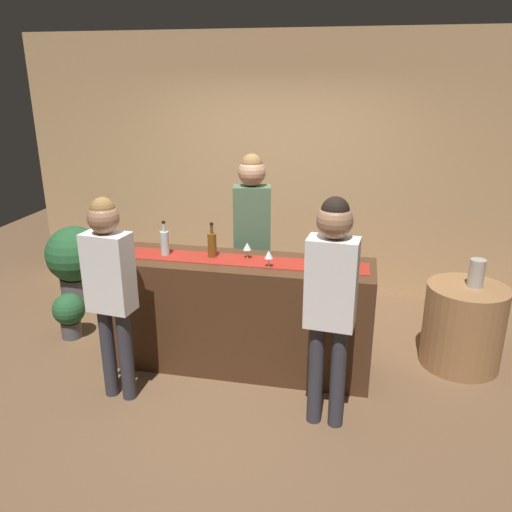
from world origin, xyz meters
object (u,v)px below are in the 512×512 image
object	(u,v)px
bartender	(252,226)
customer_sipping	(331,291)
wine_glass_mid_counter	(247,247)
customer_browsing	(110,280)
wine_glass_near_customer	(269,255)
wine_bottle_clear	(165,243)
potted_plant_tall	(76,261)
wine_glass_far_end	(308,258)
wine_bottle_green	(342,252)
vase_on_side_table	(477,273)
wine_bottle_amber	(212,245)
round_side_table	(463,326)
potted_plant_small	(69,313)

from	to	relation	value
bartender	customer_sipping	bearing A→B (deg)	112.03
wine_glass_mid_counter	customer_browsing	bearing A→B (deg)	-140.94
wine_glass_near_customer	bartender	size ratio (longest dim) A/B	0.08
customer_sipping	customer_browsing	bearing A→B (deg)	-175.02
wine_bottle_clear	potted_plant_tall	distance (m)	1.75
wine_glass_far_end	wine_glass_near_customer	bearing A→B (deg)	178.78
wine_bottle_green	customer_sipping	size ratio (longest dim) A/B	0.18
customer_sipping	vase_on_side_table	distance (m)	1.60
wine_bottle_amber	potted_plant_tall	bearing A→B (deg)	155.38
bartender	round_side_table	xyz separation A→B (m)	(1.92, -0.17, -0.74)
wine_glass_near_customer	wine_bottle_amber	bearing A→B (deg)	164.44
wine_bottle_amber	potted_plant_small	bearing A→B (deg)	175.63
wine_bottle_green	wine_glass_mid_counter	world-z (taller)	wine_bottle_green
wine_bottle_green	customer_sipping	bearing A→B (deg)	-92.91
wine_glass_near_customer	customer_sipping	world-z (taller)	customer_sipping
wine_bottle_green	vase_on_side_table	world-z (taller)	wine_bottle_green
wine_bottle_green	wine_glass_mid_counter	size ratio (longest dim) A/B	2.10
potted_plant_small	customer_sipping	bearing A→B (deg)	-17.79
wine_glass_mid_counter	customer_sipping	bearing A→B (deg)	-44.18
wine_bottle_green	customer_browsing	xyz separation A→B (m)	(-1.67, -0.71, -0.10)
wine_bottle_clear	bartender	distance (m)	0.86
wine_glass_mid_counter	bartender	xyz separation A→B (m)	(-0.07, 0.52, 0.03)
wine_bottle_amber	vase_on_side_table	xyz separation A→B (m)	(2.19, 0.40, -0.23)
customer_sipping	potted_plant_tall	world-z (taller)	customer_sipping
wine_glass_mid_counter	round_side_table	size ratio (longest dim) A/B	0.19
wine_bottle_clear	round_side_table	world-z (taller)	wine_bottle_clear
wine_glass_far_end	potted_plant_small	distance (m)	2.48
customer_browsing	potted_plant_tall	distance (m)	2.01
bartender	wine_bottle_amber	bearing A→B (deg)	56.52
wine_bottle_green	round_side_table	distance (m)	1.34
round_side_table	customer_browsing	bearing A→B (deg)	-158.66
bartender	potted_plant_small	xyz separation A→B (m)	(-1.72, -0.43, -0.85)
round_side_table	vase_on_side_table	distance (m)	0.49
wine_bottle_green	wine_bottle_clear	distance (m)	1.49
wine_bottle_clear	wine_bottle_green	bearing A→B (deg)	2.07
customer_browsing	round_side_table	distance (m)	3.00
wine_glass_mid_counter	potted_plant_tall	world-z (taller)	wine_glass_mid_counter
wine_bottle_green	customer_browsing	bearing A→B (deg)	-156.86
wine_bottle_green	wine_glass_mid_counter	xyz separation A→B (m)	(-0.78, 0.01, -0.01)
customer_sipping	customer_browsing	size ratio (longest dim) A/B	1.05
wine_glass_mid_counter	round_side_table	xyz separation A→B (m)	(1.85, 0.35, -0.72)
potted_plant_small	round_side_table	bearing A→B (deg)	4.08
wine_glass_near_customer	wine_glass_mid_counter	bearing A→B (deg)	142.11
customer_browsing	wine_glass_far_end	bearing A→B (deg)	27.54
customer_browsing	vase_on_side_table	world-z (taller)	customer_browsing
wine_bottle_clear	customer_sipping	distance (m)	1.59
wine_glass_far_end	potted_plant_tall	world-z (taller)	wine_glass_far_end
customer_sipping	potted_plant_small	size ratio (longest dim) A/B	3.76
wine_glass_mid_counter	vase_on_side_table	size ratio (longest dim) A/B	0.60
wine_bottle_green	wine_glass_mid_counter	bearing A→B (deg)	179.55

